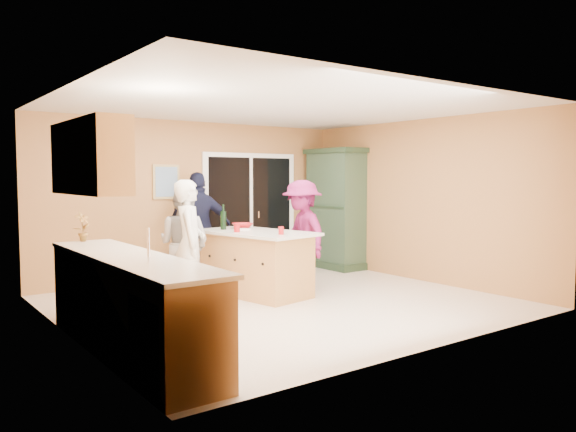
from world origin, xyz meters
TOP-DOWN VIEW (x-y plane):
  - floor at (0.00, 0.00)m, footprint 5.50×5.50m
  - ceiling at (0.00, 0.00)m, footprint 5.50×5.00m
  - wall_back at (0.00, 2.50)m, footprint 5.50×0.10m
  - wall_front at (0.00, -2.50)m, footprint 5.50×0.10m
  - wall_left at (-2.75, 0.00)m, footprint 0.10×5.00m
  - wall_right at (2.75, 0.00)m, footprint 0.10×5.00m
  - left_cabinet_run at (-2.45, -1.05)m, footprint 0.65×3.05m
  - upper_cabinets at (-2.58, -0.20)m, footprint 0.35×1.60m
  - sliding_door at (1.05, 2.46)m, footprint 1.90×0.07m
  - framed_picture at (-0.55, 2.48)m, footprint 0.46×0.04m
  - kitchen_island at (-0.01, 0.64)m, footprint 1.25×1.88m
  - green_hutch at (2.49, 1.79)m, footprint 0.63×1.19m
  - woman_white at (-1.11, 0.52)m, footprint 0.62×0.71m
  - woman_grey at (-1.01, 0.90)m, footprint 0.89×0.95m
  - woman_navy at (-0.21, 2.01)m, footprint 1.11×0.70m
  - woman_magenta at (0.83, 0.67)m, footprint 0.72×1.12m
  - serving_bowl at (0.08, 1.16)m, footprint 0.39×0.39m
  - tulip_vase at (-2.45, 0.52)m, footprint 0.21×0.18m
  - tumbler_near at (-0.31, 0.68)m, footprint 0.10×0.10m
  - tumbler_far at (0.00, 0.06)m, footprint 0.08×0.08m
  - wine_bottle at (-0.27, 1.12)m, footprint 0.08×0.08m
  - white_plate at (-0.05, 0.95)m, footprint 0.25×0.25m

SIDE VIEW (x-z plane):
  - floor at x=0.00m, z-range 0.00..0.00m
  - kitchen_island at x=-0.01m, z-range -0.03..0.88m
  - left_cabinet_run at x=-2.45m, z-range -0.16..1.08m
  - woman_grey at x=-1.01m, z-range 0.00..1.56m
  - woman_magenta at x=0.83m, z-range 0.00..1.63m
  - woman_white at x=-1.11m, z-range 0.00..1.64m
  - woman_navy at x=-0.21m, z-range 0.00..1.76m
  - white_plate at x=-0.05m, z-range 0.91..0.93m
  - serving_bowl at x=0.08m, z-range 0.91..0.99m
  - tumbler_far at x=0.00m, z-range 0.91..1.02m
  - tumbler_near at x=-0.31m, z-range 0.91..1.03m
  - sliding_door at x=1.05m, z-range 0.00..2.10m
  - wine_bottle at x=-0.27m, z-range 0.87..1.24m
  - green_hutch at x=2.49m, z-range -0.03..2.17m
  - tulip_vase at x=-2.45m, z-range 0.94..1.28m
  - wall_back at x=0.00m, z-range 0.00..2.60m
  - wall_front at x=0.00m, z-range 0.00..2.60m
  - wall_left at x=-2.75m, z-range 0.00..2.60m
  - wall_right at x=2.75m, z-range 0.00..2.60m
  - framed_picture at x=-0.55m, z-range 1.32..1.88m
  - upper_cabinets at x=-2.58m, z-range 1.50..2.25m
  - ceiling at x=0.00m, z-range 2.55..2.65m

